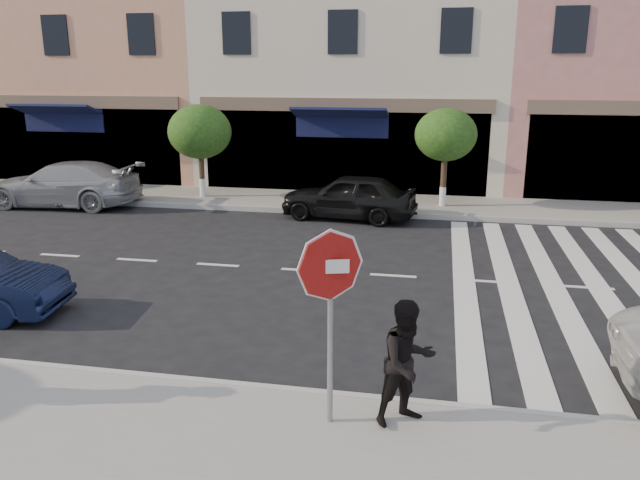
{
  "coord_description": "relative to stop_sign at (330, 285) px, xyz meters",
  "views": [
    {
      "loc": [
        2.88,
        -8.89,
        4.34
      ],
      "look_at": [
        0.85,
        1.58,
        1.4
      ],
      "focal_mm": 35.0,
      "sensor_mm": 36.0,
      "label": 1
    }
  ],
  "objects": [
    {
      "name": "car_far_left",
      "position": [
        -10.8,
        11.3,
        -1.21
      ],
      "size": [
        5.06,
        2.25,
        1.44
      ],
      "primitive_type": "imported",
      "rotation": [
        0.0,
        0.0,
        -1.52
      ],
      "color": "#9B9CA0",
      "rests_on": "ground"
    },
    {
      "name": "building_centre",
      "position": [
        -2.2,
        19.2,
        3.57
      ],
      "size": [
        11.0,
        9.0,
        11.0
      ],
      "primitive_type": "cube",
      "color": "beige",
      "rests_on": "ground"
    },
    {
      "name": "building_west_mid",
      "position": [
        -12.7,
        19.2,
        5.07
      ],
      "size": [
        10.0,
        9.0,
        14.0
      ],
      "primitive_type": "cube",
      "color": "tan",
      "rests_on": "ground"
    },
    {
      "name": "ground",
      "position": [
        -1.7,
        2.2,
        -1.93
      ],
      "size": [
        120.0,
        120.0,
        0.0
      ],
      "primitive_type": "plane",
      "color": "black",
      "rests_on": "ground"
    },
    {
      "name": "street_tree_wb",
      "position": [
        -6.7,
        13.0,
        0.37
      ],
      "size": [
        2.1,
        2.1,
        3.06
      ],
      "color": "#473323",
      "rests_on": "sidewalk_far"
    },
    {
      "name": "stop_sign",
      "position": [
        0.0,
        0.0,
        0.0
      ],
      "size": [
        0.84,
        0.28,
        2.45
      ],
      "rotation": [
        0.0,
        0.0,
        0.29
      ],
      "color": "gray",
      "rests_on": "sidewalk_near"
    },
    {
      "name": "sidewalk_far",
      "position": [
        -1.7,
        13.2,
        -1.86
      ],
      "size": [
        60.0,
        3.0,
        0.15
      ],
      "primitive_type": "cube",
      "color": "gray",
      "rests_on": "ground"
    },
    {
      "name": "walker",
      "position": [
        0.91,
        0.2,
        -1.0
      ],
      "size": [
        0.97,
        0.94,
        1.57
      ],
      "primitive_type": "imported",
      "rotation": [
        0.0,
        0.0,
        0.65
      ],
      "color": "black",
      "rests_on": "sidewalk_near"
    },
    {
      "name": "car_far_mid",
      "position": [
        -1.44,
        11.3,
        -1.26
      ],
      "size": [
        4.14,
        2.06,
        1.36
      ],
      "primitive_type": "imported",
      "rotation": [
        0.0,
        0.0,
        -1.69
      ],
      "color": "black",
      "rests_on": "ground"
    },
    {
      "name": "street_tree_c",
      "position": [
        1.3,
        13.0,
        0.42
      ],
      "size": [
        1.9,
        1.9,
        3.04
      ],
      "color": "#473323",
      "rests_on": "sidewalk_far"
    }
  ]
}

